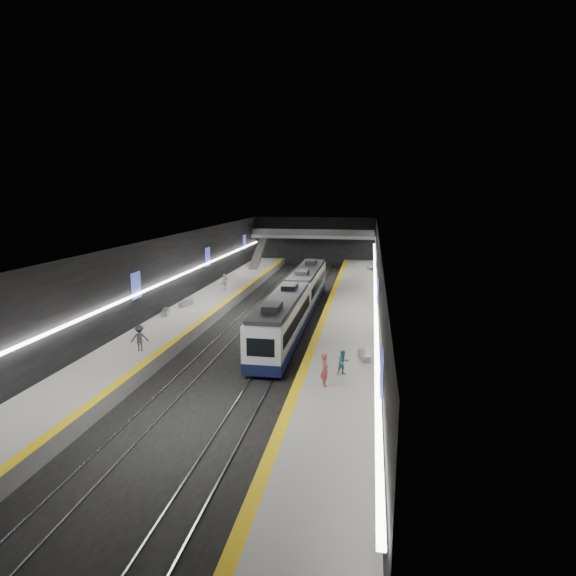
% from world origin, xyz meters
% --- Properties ---
extents(ground, '(70.00, 70.00, 0.00)m').
position_xyz_m(ground, '(0.00, 0.00, 0.00)').
color(ground, black).
rests_on(ground, ground).
extents(ceiling, '(20.00, 70.00, 0.04)m').
position_xyz_m(ceiling, '(0.00, 0.00, 8.00)').
color(ceiling, beige).
rests_on(ceiling, wall_left).
extents(wall_left, '(0.04, 70.00, 8.00)m').
position_xyz_m(wall_left, '(-10.00, 0.00, 4.00)').
color(wall_left, black).
rests_on(wall_left, ground).
extents(wall_right, '(0.04, 70.00, 8.00)m').
position_xyz_m(wall_right, '(10.00, 0.00, 4.00)').
color(wall_right, black).
rests_on(wall_right, ground).
extents(wall_back, '(20.00, 0.04, 8.00)m').
position_xyz_m(wall_back, '(0.00, 35.00, 4.00)').
color(wall_back, black).
rests_on(wall_back, ground).
extents(platform_left, '(5.00, 70.00, 1.00)m').
position_xyz_m(platform_left, '(-7.50, 0.00, 0.50)').
color(platform_left, slate).
rests_on(platform_left, ground).
extents(tile_surface_left, '(5.00, 70.00, 0.02)m').
position_xyz_m(tile_surface_left, '(-7.50, 0.00, 1.01)').
color(tile_surface_left, '#B6B6B0').
rests_on(tile_surface_left, platform_left).
extents(tactile_strip_left, '(0.60, 70.00, 0.02)m').
position_xyz_m(tactile_strip_left, '(-5.30, 0.00, 1.02)').
color(tactile_strip_left, yellow).
rests_on(tactile_strip_left, platform_left).
extents(platform_right, '(5.00, 70.00, 1.00)m').
position_xyz_m(platform_right, '(7.50, 0.00, 0.50)').
color(platform_right, slate).
rests_on(platform_right, ground).
extents(tile_surface_right, '(5.00, 70.00, 0.02)m').
position_xyz_m(tile_surface_right, '(7.50, 0.00, 1.01)').
color(tile_surface_right, '#B6B6B0').
rests_on(tile_surface_right, platform_right).
extents(tactile_strip_right, '(0.60, 70.00, 0.02)m').
position_xyz_m(tactile_strip_right, '(5.30, 0.00, 1.02)').
color(tactile_strip_right, yellow).
rests_on(tactile_strip_right, platform_right).
extents(rails, '(6.52, 70.00, 0.12)m').
position_xyz_m(rails, '(-0.00, 0.00, 0.06)').
color(rails, gray).
rests_on(rails, ground).
extents(train, '(2.69, 30.05, 3.60)m').
position_xyz_m(train, '(2.50, -0.75, 2.20)').
color(train, '#0F173A').
rests_on(train, ground).
extents(ad_posters, '(19.94, 53.50, 2.20)m').
position_xyz_m(ad_posters, '(-0.00, 1.00, 4.50)').
color(ad_posters, '#4550CF').
rests_on(ad_posters, wall_left).
extents(cove_light_left, '(0.25, 68.60, 0.12)m').
position_xyz_m(cove_light_left, '(-9.80, 0.00, 3.80)').
color(cove_light_left, white).
rests_on(cove_light_left, wall_left).
extents(cove_light_right, '(0.25, 68.60, 0.12)m').
position_xyz_m(cove_light_right, '(9.80, 0.00, 3.80)').
color(cove_light_right, white).
rests_on(cove_light_right, wall_right).
extents(mezzanine_bridge, '(20.00, 3.00, 1.50)m').
position_xyz_m(mezzanine_bridge, '(0.00, 32.93, 5.04)').
color(mezzanine_bridge, gray).
rests_on(mezzanine_bridge, wall_left).
extents(escalator, '(1.20, 7.50, 3.92)m').
position_xyz_m(escalator, '(-7.50, 26.00, 2.90)').
color(escalator, '#99999E').
rests_on(escalator, platform_left).
extents(bench_left_near, '(1.04, 2.02, 0.48)m').
position_xyz_m(bench_left_near, '(-9.25, -4.00, 1.24)').
color(bench_left_near, '#99999E').
rests_on(bench_left_near, platform_left).
extents(bench_left_far, '(0.91, 1.96, 0.46)m').
position_xyz_m(bench_left_far, '(-8.66, -0.41, 1.23)').
color(bench_left_far, '#99999E').
rests_on(bench_left_far, platform_left).
extents(bench_right_near, '(0.86, 1.87, 0.44)m').
position_xyz_m(bench_right_near, '(9.09, -12.95, 1.22)').
color(bench_right_near, '#99999E').
rests_on(bench_right_near, platform_right).
extents(bench_right_far, '(0.86, 1.73, 0.41)m').
position_xyz_m(bench_right_far, '(9.23, 25.33, 1.20)').
color(bench_right_far, '#99999E').
rests_on(bench_right_far, platform_right).
extents(passenger_right_a, '(0.68, 0.83, 1.95)m').
position_xyz_m(passenger_right_a, '(6.88, -18.05, 1.97)').
color(passenger_right_a, '#BB4846').
rests_on(passenger_right_a, platform_right).
extents(passenger_right_b, '(0.96, 0.92, 1.56)m').
position_xyz_m(passenger_right_b, '(7.84, -16.10, 1.78)').
color(passenger_right_b, teal).
rests_on(passenger_right_b, platform_right).
extents(passenger_left_a, '(0.87, 1.23, 1.94)m').
position_xyz_m(passenger_left_a, '(-7.07, 7.41, 1.97)').
color(passenger_left_a, silver).
rests_on(passenger_left_a, platform_left).
extents(passenger_left_b, '(1.40, 1.14, 1.89)m').
position_xyz_m(passenger_left_b, '(-6.75, -14.01, 1.94)').
color(passenger_left_b, '#3F4047').
rests_on(passenger_left_b, platform_left).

